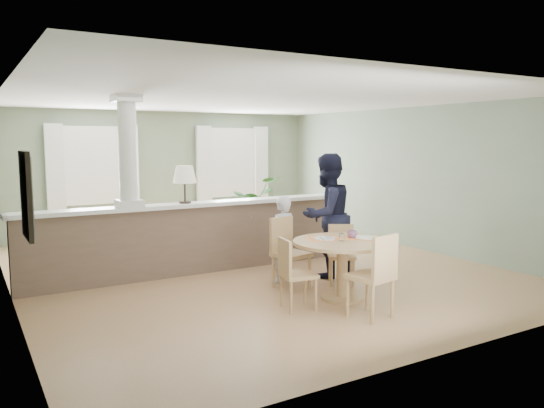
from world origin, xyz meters
TOP-DOWN VIEW (x-y plane):
  - ground at (0.00, 0.00)m, footprint 8.00×8.00m
  - room_shell at (-0.03, 0.63)m, footprint 7.02×8.02m
  - pony_wall at (-0.99, 0.20)m, footprint 5.32×0.38m
  - sofa at (0.08, 1.65)m, footprint 3.07×1.81m
  - houseplant at (1.15, 2.19)m, footprint 1.56×1.50m
  - dining_table at (0.22, -2.06)m, footprint 1.28×1.28m
  - chair_far_boy at (-0.07, -1.19)m, footprint 0.53×0.53m
  - chair_far_man at (0.71, -1.41)m, footprint 0.53×0.53m
  - chair_near at (0.07, -2.87)m, footprint 0.53×0.53m
  - chair_side at (-0.56, -2.09)m, footprint 0.46×0.46m
  - child_person at (-0.02, -0.94)m, footprint 0.51×0.39m
  - man_person at (0.75, -0.99)m, footprint 1.03×0.87m

SIDE VIEW (x-z plane):
  - ground at x=0.00m, z-range 0.00..0.00m
  - sofa at x=0.08m, z-range 0.00..0.84m
  - chair_far_man at x=0.71m, z-range 0.04..0.89m
  - chair_side at x=-0.56m, z-range 0.05..0.93m
  - chair_far_boy at x=-0.07m, z-range 0.05..1.03m
  - chair_near at x=0.07m, z-range 0.05..1.05m
  - dining_table at x=0.22m, z-range 0.18..1.05m
  - child_person at x=-0.02m, z-range 0.00..1.27m
  - houseplant at x=1.15m, z-range 0.00..1.33m
  - pony_wall at x=-0.99m, z-range -0.64..2.06m
  - man_person at x=0.75m, z-range 0.00..1.87m
  - room_shell at x=-0.03m, z-range 0.46..3.17m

